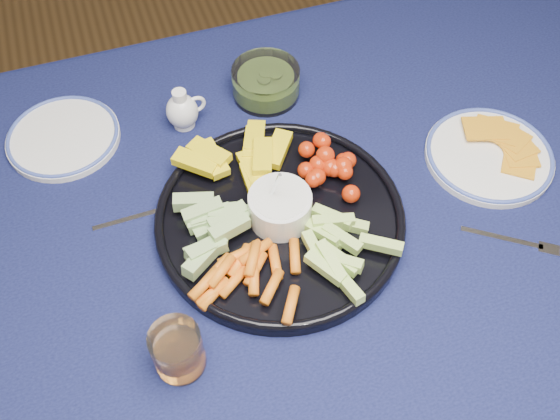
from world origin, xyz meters
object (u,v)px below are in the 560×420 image
object	(u,v)px
dining_table	(269,261)
creamer_pitcher	(183,111)
crudite_platter	(278,216)
pickle_bowl	(266,83)
cheese_plate	(490,154)
juice_tumbler	(178,352)
side_plate_extra	(63,137)

from	to	relation	value
dining_table	creamer_pitcher	size ratio (longest dim) A/B	20.60
crudite_platter	dining_table	bearing A→B (deg)	-149.04
pickle_bowl	cheese_plate	distance (m)	0.43
juice_tumbler	creamer_pitcher	bearing A→B (deg)	75.77
dining_table	creamer_pitcher	bearing A→B (deg)	104.16
cheese_plate	crudite_platter	bearing A→B (deg)	-177.94
dining_table	cheese_plate	world-z (taller)	cheese_plate
side_plate_extra	creamer_pitcher	bearing A→B (deg)	-8.36
dining_table	crudite_platter	xyz separation A→B (m)	(0.02, 0.01, 0.11)
pickle_bowl	cheese_plate	size ratio (longest dim) A/B	0.57
creamer_pitcher	dining_table	bearing A→B (deg)	-75.84
crudite_platter	pickle_bowl	distance (m)	0.30
pickle_bowl	creamer_pitcher	bearing A→B (deg)	-170.51
dining_table	side_plate_extra	bearing A→B (deg)	132.59
crudite_platter	side_plate_extra	xyz separation A→B (m)	(-0.31, 0.30, -0.01)
pickle_bowl	side_plate_extra	bearing A→B (deg)	179.43
juice_tumbler	pickle_bowl	bearing A→B (deg)	59.51
juice_tumbler	crudite_platter	bearing A→B (deg)	41.39
dining_table	side_plate_extra	distance (m)	0.43
juice_tumbler	dining_table	bearing A→B (deg)	42.41
dining_table	cheese_plate	size ratio (longest dim) A/B	7.46
crudite_platter	pickle_bowl	bearing A→B (deg)	75.74
cheese_plate	side_plate_extra	bearing A→B (deg)	157.97
creamer_pitcher	side_plate_extra	size ratio (longest dim) A/B	0.40
dining_table	cheese_plate	bearing A→B (deg)	3.68
pickle_bowl	juice_tumbler	xyz separation A→B (m)	(-0.28, -0.48, 0.01)
side_plate_extra	crudite_platter	bearing A→B (deg)	-44.20
pickle_bowl	juice_tumbler	bearing A→B (deg)	-120.49
juice_tumbler	side_plate_extra	xyz separation A→B (m)	(-0.10, 0.48, -0.03)
dining_table	crudite_platter	size ratio (longest dim) A/B	4.12
cheese_plate	dining_table	bearing A→B (deg)	-176.32
side_plate_extra	dining_table	bearing A→B (deg)	-47.41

